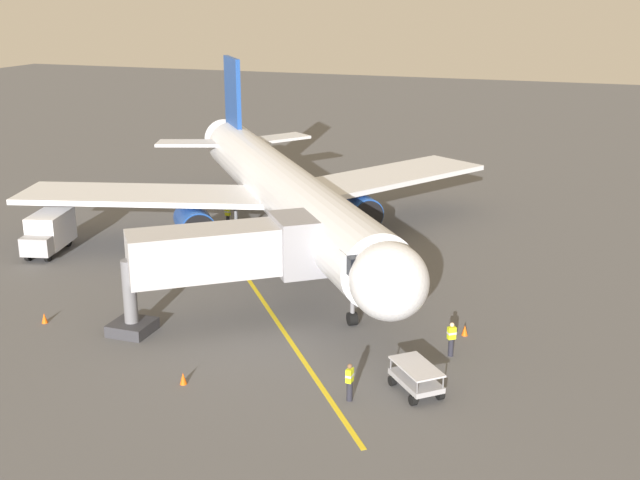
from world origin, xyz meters
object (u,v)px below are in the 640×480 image
Objects in this scene: safety_cone_wing_port at (465,330)px; box_truck_portside at (49,232)px; airplane at (282,190)px; safety_cone_nose_right at (183,378)px; ground_crew_wing_walker at (451,339)px; ground_crew_loader at (228,215)px; safety_cone_nose_left at (44,318)px; baggage_cart_near_nose at (416,378)px; ground_crew_marshaller at (350,382)px; jet_bridge at (239,252)px.

box_truck_portside is at bearing -8.49° from safety_cone_wing_port.
safety_cone_nose_right is (-3.20, 19.70, -3.73)m from airplane.
box_truck_portside is (28.04, -6.80, 0.50)m from ground_crew_wing_walker.
ground_crew_loader is at bearing -34.50° from safety_cone_wing_port.
safety_cone_nose_left is at bearing -19.61° from safety_cone_nose_right.
baggage_cart_near_nose is at bearing 177.32° from safety_cone_nose_left.
safety_cone_wing_port is at bearing 171.51° from box_truck_portside.
safety_cone_wing_port is (-3.50, -8.33, -0.61)m from ground_crew_marshaller.
airplane is 20.20× the size of ground_crew_loader.
box_truck_portside is at bearing 23.34° from airplane.
baggage_cart_near_nose is 20.07m from safety_cone_nose_left.
airplane is at bearing -52.46° from baggage_cart_near_nose.
airplane reaches higher than safety_cone_nose_right.
box_truck_portside is (16.74, -6.11, -2.38)m from jet_bridge.
box_truck_portside reaches higher than ground_crew_marshaller.
ground_crew_marshaller is 3.00m from baggage_cart_near_nose.
ground_crew_loader is at bearing -132.58° from box_truck_portside.
box_truck_portside reaches higher than safety_cone_wing_port.
ground_crew_marshaller is at bearing 67.23° from safety_cone_wing_port.
ground_crew_wing_walker reaches higher than safety_cone_nose_right.
baggage_cart_near_nose is 5.22× the size of safety_cone_nose_left.
ground_crew_loader is 3.11× the size of safety_cone_nose_right.
airplane is 21.69m from ground_crew_marshaller.
baggage_cart_near_nose is (-18.71, 20.22, -0.23)m from ground_crew_loader.
box_truck_portside is (8.57, 9.32, 0.50)m from ground_crew_loader.
safety_cone_nose_right is at bearing 32.51° from ground_crew_wing_walker.
baggage_cart_near_nose is at bearing 158.23° from box_truck_portside.
airplane is 62.80× the size of safety_cone_wing_port.
box_truck_portside reaches higher than baggage_cart_near_nose.
baggage_cart_near_nose is 5.22× the size of safety_cone_wing_port.
ground_crew_wing_walker is 1.00× the size of ground_crew_loader.
baggage_cart_near_nose reaches higher than safety_cone_wing_port.
jet_bridge is 10.69m from ground_crew_marshaller.
ground_crew_marshaller is at bearing -172.03° from safety_cone_nose_right.
safety_cone_wing_port is at bearing 143.69° from airplane.
ground_crew_wing_walker is at bearing 84.74° from safety_cone_wing_port.
baggage_cart_near_nose is 0.58× the size of box_truck_portside.
safety_cone_nose_left and safety_cone_wing_port have the same top height.
ground_crew_wing_walker is 0.60× the size of baggage_cart_near_nose.
safety_cone_nose_right is at bearing 15.21° from baggage_cart_near_nose.
airplane is 15.68m from box_truck_portside.
airplane is 20.20× the size of ground_crew_marshaller.
jet_bridge is 17.98m from box_truck_portside.
baggage_cart_near_nose is at bearing 155.56° from jet_bridge.
ground_crew_loader is at bearing -62.09° from jet_bridge.
safety_cone_nose_right is (7.38, 1.03, -0.61)m from ground_crew_marshaller.
safety_cone_nose_left is 1.00× the size of safety_cone_wing_port.
baggage_cart_near_nose reaches higher than safety_cone_nose_left.
jet_bridge reaches higher than safety_cone_wing_port.
safety_cone_wing_port is (-10.88, -9.36, 0.00)m from safety_cone_nose_right.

